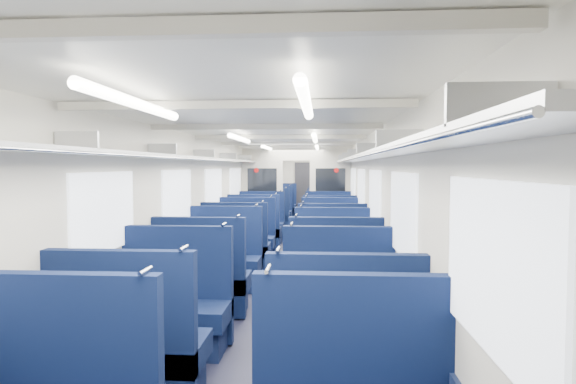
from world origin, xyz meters
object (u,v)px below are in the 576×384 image
object	(u,v)px
end_door	(305,188)
seat_17	(330,234)
seat_7	(339,312)
seat_14	(246,241)
seat_26	(280,207)
seat_18	(261,226)
seat_19	(329,226)
seat_21	(328,218)
seat_6	(174,311)
bulkhead	(296,190)
seat_15	(331,241)
seat_4	(129,355)
seat_12	(236,250)
seat_13	(332,253)
seat_16	(255,232)
seat_5	(345,362)
seat_11	(333,266)
seat_23	(327,214)
seat_22	(273,214)
seat_27	(327,207)
seat_24	(277,210)
seat_9	(335,283)
seat_10	(224,262)
seat_25	(327,211)
seat_8	(202,283)

from	to	relation	value
end_door	seat_17	distance (m)	8.20
seat_7	seat_14	world-z (taller)	same
seat_7	seat_26	size ratio (longest dim) A/B	1.00
seat_18	seat_19	bearing A→B (deg)	3.65
seat_21	seat_6	bearing A→B (deg)	-100.58
bulkhead	seat_15	xyz separation A→B (m)	(0.83, -3.03, -0.84)
end_door	seat_4	bearing A→B (deg)	-93.18
seat_18	seat_12	bearing A→B (deg)	-90.00
seat_13	seat_16	world-z (taller)	same
seat_5	seat_13	world-z (taller)	same
seat_11	seat_15	distance (m)	2.33
seat_15	seat_17	world-z (taller)	same
seat_16	seat_12	bearing A→B (deg)	-90.00
seat_11	seat_23	bearing A→B (deg)	90.00
end_door	seat_22	bearing A→B (deg)	-102.51
seat_27	seat_17	bearing A→B (deg)	-90.00
seat_13	seat_24	xyz separation A→B (m)	(-1.66, 7.87, 0.00)
seat_6	seat_12	bearing A→B (deg)	90.00
seat_6	seat_22	xyz separation A→B (m)	(0.00, 10.09, 0.00)
seat_4	seat_24	world-z (taller)	same
seat_4	seat_19	distance (m)	8.33
seat_4	seat_23	xyz separation A→B (m)	(1.66, 11.23, 0.00)
seat_9	seat_11	xyz separation A→B (m)	(0.00, 1.07, 0.00)
seat_10	seat_24	bearing A→B (deg)	90.00
bulkhead	seat_23	size ratio (longest dim) A/B	2.20
seat_12	seat_16	world-z (taller)	same
seat_27	seat_19	bearing A→B (deg)	-90.00
seat_10	seat_22	size ratio (longest dim) A/B	1.00
seat_7	seat_18	world-z (taller)	same
seat_13	seat_17	xyz separation A→B (m)	(0.00, 2.25, 0.00)
seat_7	seat_13	world-z (taller)	same
seat_11	seat_22	distance (m)	7.92
seat_4	seat_25	world-z (taller)	same
seat_8	seat_18	xyz separation A→B (m)	(0.00, 5.77, 0.00)
seat_9	seat_23	distance (m)	8.82
seat_8	seat_7	bearing A→B (deg)	-33.28
seat_13	seat_15	distance (m)	1.23
seat_27	bulkhead	bearing A→B (deg)	-99.76
seat_27	seat_8	bearing A→B (deg)	-98.31
seat_23	seat_27	size ratio (longest dim) A/B	1.00
seat_15	seat_25	bearing A→B (deg)	90.00
seat_27	seat_7	bearing A→B (deg)	-90.00
seat_24	seat_27	bearing A→B (deg)	35.98
seat_8	seat_23	world-z (taller)	same
seat_7	seat_18	distance (m)	7.05
seat_25	seat_19	bearing A→B (deg)	-90.00
seat_22	seat_26	distance (m)	2.44
seat_10	seat_26	bearing A→B (deg)	90.00
bulkhead	seat_11	xyz separation A→B (m)	(0.83, -5.35, -0.84)
seat_6	seat_14	distance (m)	4.63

